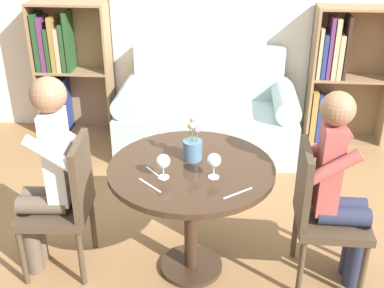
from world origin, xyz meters
The scene contains 15 objects.
ground_plane centered at (0.00, 0.00, 0.00)m, with size 16.00×16.00×0.00m, color olive.
round_table centered at (0.00, 0.00, 0.61)m, with size 0.98×0.98×0.75m.
couch centered at (0.00, 1.75, 0.31)m, with size 1.64×0.80×0.92m.
bookshelf_left centered at (-1.42, 2.01, 0.66)m, with size 0.73×0.28×1.31m.
bookshelf_right centered at (1.23, 2.01, 0.63)m, with size 0.73×0.28×1.31m.
chair_left centered at (-0.77, -0.03, 0.49)m, with size 0.45×0.45×0.90m.
chair_right centered at (0.77, -0.01, 0.49)m, with size 0.43×0.43×0.90m.
person_left centered at (-0.86, -0.04, 0.68)m, with size 0.43×0.36×1.29m.
person_right centered at (0.86, -0.01, 0.65)m, with size 0.42×0.34×1.24m.
wine_glass_left centered at (-0.14, -0.14, 0.85)m, with size 0.08×0.08×0.14m.
wine_glass_right centered at (0.13, -0.11, 0.86)m, with size 0.08×0.08×0.15m.
flower_vase centered at (0.00, 0.09, 0.84)m, with size 0.11×0.11×0.27m.
knife_left_setting centered at (0.27, -0.27, 0.76)m, with size 0.16×0.13×0.00m.
fork_left_setting centered at (-0.21, -0.23, 0.76)m, with size 0.15×0.14×0.00m.
knife_right_setting centered at (-0.19, -0.10, 0.76)m, with size 0.13×0.15×0.00m.
Camera 1 is at (0.21, -2.43, 2.12)m, focal length 45.00 mm.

